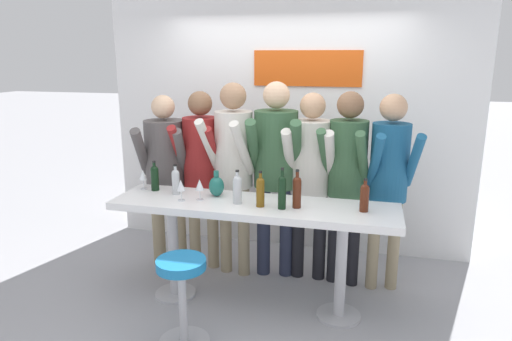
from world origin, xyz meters
TOP-DOWN VIEW (x-y plane):
  - ground_plane at (0.00, 0.00)m, footprint 40.00×40.00m
  - back_wall at (0.00, 1.40)m, footprint 3.93×0.12m
  - tasting_table at (-0.00, 0.00)m, footprint 2.33×0.58m
  - bar_stool at (-0.36, -0.64)m, footprint 0.38×0.38m
  - person_far_left at (-1.04, 0.58)m, footprint 0.54×0.63m
  - person_left at (-0.67, 0.61)m, footprint 0.43×0.55m
  - person_center_left at (-0.33, 0.54)m, footprint 0.47×0.60m
  - person_center at (0.05, 0.61)m, footprint 0.52×0.63m
  - person_center_right at (0.38, 0.63)m, footprint 0.44×0.55m
  - person_right at (0.70, 0.59)m, footprint 0.46×0.59m
  - person_far_right at (1.06, 0.58)m, footprint 0.46×0.58m
  - wine_bottle_0 at (-0.12, -0.04)m, footprint 0.07×0.07m
  - wine_bottle_1 at (-0.93, 0.14)m, footprint 0.07×0.07m
  - wine_bottle_2 at (0.36, -0.03)m, footprint 0.07×0.07m
  - wine_bottle_3 at (-0.71, 0.07)m, footprint 0.07×0.07m
  - wine_bottle_4 at (0.87, 0.01)m, footprint 0.07×0.07m
  - wine_bottle_5 at (0.08, -0.07)m, footprint 0.07×0.07m
  - wine_bottle_6 at (0.25, -0.08)m, footprint 0.06×0.06m
  - wine_glass_0 at (-0.45, -0.03)m, footprint 0.07×0.07m
  - wine_glass_1 at (-0.59, -0.09)m, footprint 0.07×0.07m
  - wine_glass_2 at (-1.05, 0.14)m, footprint 0.07×0.07m
  - decorative_vase at (-0.35, 0.11)m, footprint 0.13×0.13m

SIDE VIEW (x-z plane):
  - ground_plane at x=0.00m, z-range 0.00..0.00m
  - bar_stool at x=-0.36m, z-range 0.11..0.78m
  - tasting_table at x=0.00m, z-range 0.32..1.24m
  - decorative_vase at x=-0.35m, z-range 0.90..1.12m
  - wine_bottle_4 at x=0.87m, z-range 0.91..1.17m
  - wine_bottle_3 at x=-0.71m, z-range 0.91..1.17m
  - wine_bottle_1 at x=-0.93m, z-range 0.91..1.18m
  - wine_glass_0 at x=-0.45m, z-range 0.96..1.13m
  - wine_glass_1 at x=-0.59m, z-range 0.96..1.13m
  - wine_glass_2 at x=-1.05m, z-range 0.96..1.13m
  - wine_bottle_0 at x=-0.12m, z-range 0.91..1.19m
  - wine_bottle_5 at x=0.08m, z-range 0.91..1.20m
  - person_far_left at x=-1.04m, z-range 0.20..1.92m
  - wine_bottle_2 at x=0.36m, z-range 0.91..1.21m
  - wine_bottle_6 at x=0.25m, z-range 0.90..1.23m
  - person_center_right at x=0.38m, z-range 0.21..1.98m
  - person_left at x=-0.67m, z-range 0.22..1.98m
  - person_far_right at x=1.06m, z-range 0.23..2.00m
  - person_right at x=0.70m, z-range 0.23..2.01m
  - person_center at x=0.05m, z-range 0.22..2.08m
  - person_center_left at x=-0.33m, z-range 0.23..2.08m
  - back_wall at x=0.00m, z-range 0.00..2.87m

